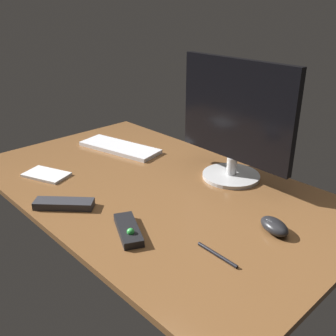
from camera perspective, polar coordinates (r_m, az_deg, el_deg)
name	(u,v)px	position (r cm, az deg, el deg)	size (l,w,h in cm)	color
desk	(152,188)	(142.14, -2.31, -2.93)	(140.00, 84.00, 2.00)	brown
monitor	(235,120)	(141.69, 9.85, 6.99)	(48.42, 21.72, 44.24)	silver
keyboard	(120,147)	(176.22, -7.12, 3.02)	(37.68, 13.37, 1.71)	white
computer_mouse	(274,226)	(118.14, 15.39, -8.25)	(10.34, 6.03, 3.87)	black
media_remote	(128,230)	(114.27, -5.86, -9.04)	(17.44, 12.45, 3.74)	black
tv_remote	(64,204)	(131.27, -15.07, -5.12)	(19.26, 5.57, 2.48)	#2D2D33
notepad	(46,175)	(156.03, -17.47, -0.93)	(16.83, 9.92, 0.98)	silver
pen	(217,255)	(105.97, 7.26, -12.56)	(0.94, 0.94, 13.66)	black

